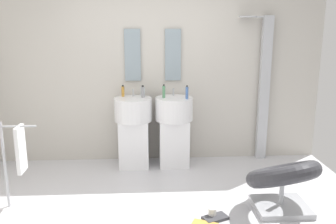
{
  "coord_description": "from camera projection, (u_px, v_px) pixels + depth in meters",
  "views": [
    {
      "loc": [
        -0.08,
        -3.48,
        1.91
      ],
      "look_at": [
        0.15,
        0.55,
        0.95
      ],
      "focal_mm": 38.76,
      "sensor_mm": 36.0,
      "label": 1
    }
  ],
  "objects": [
    {
      "name": "vanity_mirror_right",
      "position": [
        173.0,
        55.0,
        5.02
      ],
      "size": [
        0.22,
        0.03,
        0.71
      ],
      "primitive_type": "cube",
      "color": "#8C9EA8"
    },
    {
      "name": "pedestal_sink_right",
      "position": [
        174.0,
        128.0,
        5.01
      ],
      "size": [
        0.51,
        0.51,
        1.06
      ],
      "color": "white",
      "rests_on": "ground_plane"
    },
    {
      "name": "ground_plane",
      "position": [
        157.0,
        213.0,
        3.83
      ],
      "size": [
        4.8,
        3.6,
        0.04
      ],
      "primitive_type": "cube",
      "color": "silver"
    },
    {
      "name": "magazine_charcoal",
      "position": [
        215.0,
        218.0,
        3.65
      ],
      "size": [
        0.29,
        0.23,
        0.03
      ],
      "primitive_type": "cube",
      "rotation": [
        0.0,
        0.0,
        0.41
      ],
      "color": "#38383D",
      "rests_on": "area_rug"
    },
    {
      "name": "soap_bottle_amber",
      "position": [
        123.0,
        91.0,
        4.97
      ],
      "size": [
        0.04,
        0.04,
        0.16
      ],
      "color": "#C68C38",
      "rests_on": "pedestal_sink_left"
    },
    {
      "name": "soap_bottle_blue",
      "position": [
        187.0,
        93.0,
        4.8
      ],
      "size": [
        0.04,
        0.04,
        0.18
      ],
      "color": "#4C72B7",
      "rests_on": "pedestal_sink_right"
    },
    {
      "name": "soap_bottle_grey",
      "position": [
        143.0,
        92.0,
        4.89
      ],
      "size": [
        0.04,
        0.04,
        0.17
      ],
      "color": "#99999E",
      "rests_on": "pedestal_sink_left"
    },
    {
      "name": "soap_bottle_green",
      "position": [
        164.0,
        92.0,
        4.88
      ],
      "size": [
        0.04,
        0.04,
        0.18
      ],
      "color": "#59996B",
      "rests_on": "pedestal_sink_right"
    },
    {
      "name": "coffee_mug",
      "position": [
        212.0,
        213.0,
        3.68
      ],
      "size": [
        0.08,
        0.08,
        0.1
      ],
      "primitive_type": "cylinder",
      "color": "white",
      "rests_on": "area_rug"
    },
    {
      "name": "pedestal_sink_left",
      "position": [
        134.0,
        129.0,
        4.97
      ],
      "size": [
        0.51,
        0.51,
        1.06
      ],
      "color": "white",
      "rests_on": "ground_plane"
    },
    {
      "name": "lounge_chair",
      "position": [
        283.0,
        179.0,
        3.8
      ],
      "size": [
        1.03,
        1.03,
        0.65
      ],
      "color": "#B7BABF",
      "rests_on": "ground_plane"
    },
    {
      "name": "rear_partition",
      "position": [
        153.0,
        70.0,
        5.12
      ],
      "size": [
        4.8,
        0.1,
        2.6
      ],
      "primitive_type": "cube",
      "color": "beige",
      "rests_on": "ground_plane"
    },
    {
      "name": "shower_column",
      "position": [
        263.0,
        86.0,
        5.14
      ],
      "size": [
        0.49,
        0.24,
        2.05
      ],
      "color": "#B7BABF",
      "rests_on": "ground_plane"
    },
    {
      "name": "soap_bottle_clear",
      "position": [
        143.0,
        92.0,
        4.93
      ],
      "size": [
        0.06,
        0.06,
        0.16
      ],
      "color": "silver",
      "rests_on": "pedestal_sink_left"
    },
    {
      "name": "towel_rack",
      "position": [
        18.0,
        151.0,
        3.8
      ],
      "size": [
        0.37,
        0.22,
        0.95
      ],
      "color": "#B7BABF",
      "rests_on": "ground_plane"
    },
    {
      "name": "vanity_mirror_left",
      "position": [
        133.0,
        55.0,
        4.99
      ],
      "size": [
        0.22,
        0.03,
        0.71
      ],
      "primitive_type": "cube",
      "color": "#8C9EA8"
    },
    {
      "name": "area_rug",
      "position": [
        198.0,
        223.0,
        3.6
      ],
      "size": [
        1.16,
        0.69,
        0.01
      ],
      "primitive_type": "cube",
      "color": "#B2B2B7",
      "rests_on": "ground_plane"
    }
  ]
}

